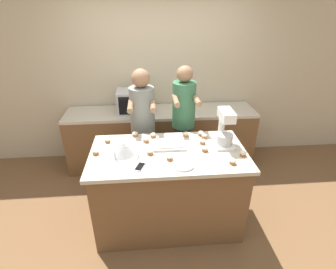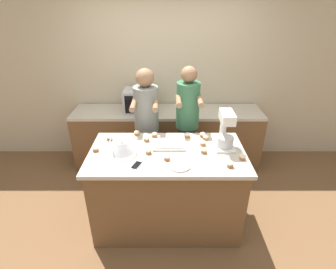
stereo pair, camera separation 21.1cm
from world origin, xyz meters
name	(u,v)px [view 2 (the right image)]	position (x,y,z in m)	size (l,w,h in m)	color
ground_plane	(168,219)	(0.00, 0.00, 0.00)	(16.00, 16.00, 0.00)	brown
back_wall	(168,74)	(0.00, 1.62, 1.35)	(10.00, 0.06, 2.70)	beige
island_counter	(168,188)	(0.00, 0.00, 0.48)	(1.63, 0.87, 0.95)	brown
back_counter	(168,137)	(0.00, 1.27, 0.45)	(2.80, 0.60, 0.89)	brown
person_left	(148,128)	(-0.27, 0.72, 0.88)	(0.33, 0.49, 1.65)	brown
person_right	(188,127)	(0.26, 0.72, 0.90)	(0.31, 0.49, 1.68)	#33384C
stand_mixer	(226,132)	(0.61, 0.10, 1.13)	(0.20, 0.30, 0.41)	white
mixing_bowl	(123,146)	(-0.46, -0.02, 1.03)	(0.24, 0.24, 0.15)	#BCBCC1
baking_tray	(170,144)	(0.02, 0.12, 0.97)	(0.35, 0.26, 0.04)	silver
microwave_oven	(142,100)	(-0.38, 1.27, 1.06)	(0.49, 0.35, 0.32)	#B7B7BC
cell_phone	(137,165)	(-0.29, -0.26, 0.96)	(0.12, 0.16, 0.01)	silver
small_plate	(180,166)	(0.12, -0.27, 0.96)	(0.21, 0.21, 0.02)	white
knife	(185,159)	(0.17, -0.15, 0.95)	(0.22, 0.08, 0.01)	#BCBCC1
cupcake_0	(155,135)	(-0.15, 0.33, 0.98)	(0.06, 0.06, 0.06)	#9E6038
cupcake_1	(204,143)	(0.39, 0.14, 0.98)	(0.06, 0.06, 0.06)	#9E6038
cupcake_2	(244,157)	(0.75, -0.15, 0.98)	(0.06, 0.06, 0.06)	#9E6038
cupcake_3	(149,151)	(-0.19, -0.04, 0.98)	(0.06, 0.06, 0.06)	#9E6038
cupcake_4	(110,138)	(-0.65, 0.26, 0.98)	(0.06, 0.06, 0.06)	#9E6038
cupcake_5	(231,165)	(0.60, -0.28, 0.98)	(0.06, 0.06, 0.06)	#9E6038
cupcake_6	(207,137)	(0.43, 0.27, 0.98)	(0.06, 0.06, 0.06)	#9E6038
cupcake_7	(205,151)	(0.38, -0.03, 0.98)	(0.06, 0.06, 0.06)	#9E6038
cupcake_8	(97,149)	(-0.75, 0.01, 0.98)	(0.06, 0.06, 0.06)	#9E6038
cupcake_9	(188,135)	(0.23, 0.32, 0.98)	(0.06, 0.06, 0.06)	#9E6038
cupcake_10	(148,139)	(-0.23, 0.23, 0.98)	(0.06, 0.06, 0.06)	#9E6038
cupcake_11	(138,133)	(-0.35, 0.38, 0.98)	(0.06, 0.06, 0.06)	#9E6038
cupcake_12	(203,135)	(0.41, 0.33, 0.98)	(0.06, 0.06, 0.06)	#9E6038
cupcake_13	(167,158)	(0.00, -0.16, 0.98)	(0.06, 0.06, 0.06)	#9E6038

